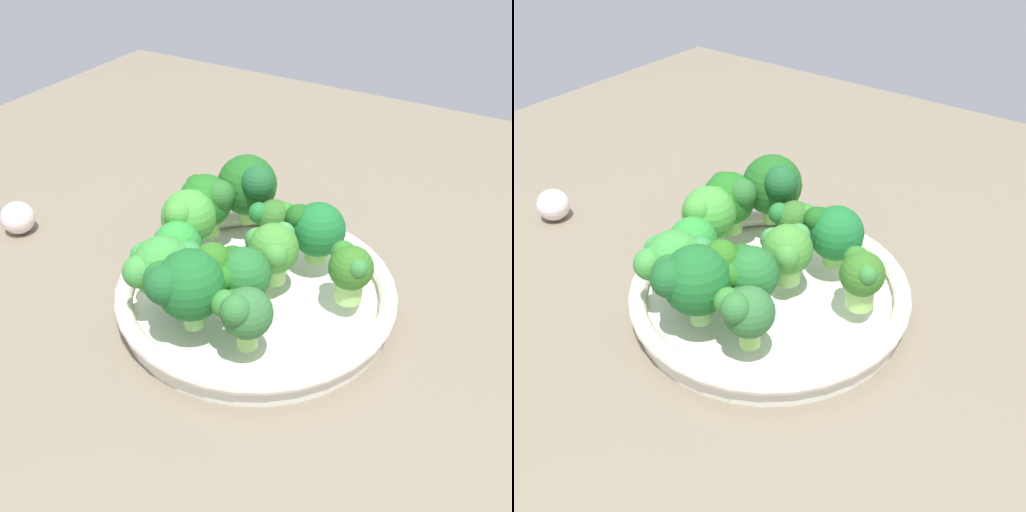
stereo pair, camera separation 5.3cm
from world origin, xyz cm
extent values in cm
cube|color=#746955|center=(0.00, 0.00, -1.25)|extent=(130.00, 130.00, 2.50)
cylinder|color=silver|center=(-2.73, -1.26, 0.73)|extent=(27.50, 27.50, 1.45)
torus|color=silver|center=(-2.73, -1.26, 2.34)|extent=(28.65, 28.65, 1.78)
cylinder|color=#91CD67|center=(-4.15, -2.21, 4.31)|extent=(2.67, 2.67, 2.16)
sphere|color=#408630|center=(-4.15, -2.21, 7.04)|extent=(5.09, 5.09, 5.09)
sphere|color=#3B8A41|center=(-4.46, -3.68, 8.10)|extent=(2.31, 2.31, 2.31)
sphere|color=#3D8434|center=(-5.09, -0.74, 7.47)|extent=(2.63, 2.63, 2.63)
sphere|color=#3A8241|center=(-2.13, -2.44, 7.30)|extent=(2.46, 2.46, 2.46)
cylinder|color=#88C161|center=(2.97, 6.07, 4.33)|extent=(1.90, 1.90, 2.21)
sphere|color=#378D38|center=(2.97, 6.07, 7.39)|extent=(6.01, 6.01, 6.01)
sphere|color=#3A8B39|center=(3.94, 8.31, 7.95)|extent=(3.09, 3.09, 3.09)
sphere|color=green|center=(4.95, 6.13, 7.92)|extent=(2.91, 2.91, 2.91)
sphere|color=#318241|center=(1.38, 4.22, 8.07)|extent=(2.91, 2.91, 2.91)
cylinder|color=#83BB50|center=(4.30, 2.17, 4.32)|extent=(2.68, 2.68, 2.18)
sphere|color=#2B8D34|center=(4.30, 2.17, 7.02)|extent=(4.97, 4.97, 4.97)
sphere|color=#398D2E|center=(5.43, 1.04, 7.63)|extent=(2.28, 2.28, 2.28)
sphere|color=#32842C|center=(5.17, 0.45, 7.63)|extent=(2.35, 2.35, 2.35)
sphere|color=#2D8D2A|center=(5.02, 3.96, 7.34)|extent=(2.74, 2.74, 2.74)
cylinder|color=#9AD664|center=(-6.86, 7.31, 4.37)|extent=(1.88, 1.88, 2.28)
sphere|color=#2E6832|center=(-6.86, 7.31, 7.00)|extent=(4.59, 4.59, 4.59)
sphere|color=#256921|center=(-5.38, 6.87, 7.27)|extent=(2.34, 2.34, 2.34)
sphere|color=#30772D|center=(-5.01, 7.92, 7.69)|extent=(2.46, 2.46, 2.46)
sphere|color=#2D6C30|center=(-6.61, 8.70, 8.23)|extent=(2.69, 2.69, 2.69)
cylinder|color=#9ED86C|center=(-11.93, -3.23, 4.39)|extent=(2.71, 2.71, 2.32)
sphere|color=#316A20|center=(-11.93, -3.23, 6.95)|extent=(4.31, 4.31, 4.31)
sphere|color=#2C7025|center=(-10.69, -4.12, 7.66)|extent=(2.44, 2.44, 2.44)
sphere|color=#28732F|center=(-10.67, -4.35, 7.20)|extent=(1.75, 1.75, 1.75)
sphere|color=#327732|center=(-12.90, -2.25, 7.87)|extent=(1.87, 1.87, 1.87)
cylinder|color=#90CF66|center=(5.98, -2.21, 4.42)|extent=(1.92, 1.92, 2.38)
sphere|color=green|center=(5.98, -2.21, 7.51)|extent=(5.84, 5.84, 5.84)
sphere|color=#429135|center=(5.94, -0.56, 8.76)|extent=(3.04, 3.04, 3.04)
sphere|color=#32883C|center=(6.27, -4.59, 8.25)|extent=(2.96, 2.96, 2.96)
cylinder|color=#87C357|center=(-1.34, -7.55, 4.36)|extent=(2.16, 2.16, 2.26)
sphere|color=#316624|center=(-1.34, -7.55, 6.81)|extent=(4.05, 4.05, 4.05)
sphere|color=#216B2D|center=(-0.04, -6.55, 7.57)|extent=(2.28, 2.28, 2.28)
sphere|color=#2F7928|center=(-2.31, -8.22, 7.57)|extent=(2.06, 2.06, 2.06)
cylinder|color=#80BB57|center=(-6.36, -7.78, 4.13)|extent=(2.52, 2.52, 1.81)
sphere|color=#1A672D|center=(-6.36, -7.78, 6.89)|extent=(5.70, 5.70, 5.70)
sphere|color=#1C571B|center=(-4.38, -6.88, 8.30)|extent=(2.57, 2.57, 2.57)
sphere|color=#1D612D|center=(-4.06, -8.31, 7.59)|extent=(2.42, 2.42, 2.42)
cylinder|color=#8DCA60|center=(-4.24, 3.63, 4.61)|extent=(2.41, 2.41, 2.76)
sphere|color=#22662B|center=(-4.24, 3.63, 7.67)|extent=(5.15, 5.15, 5.15)
sphere|color=#1C5E1C|center=(-2.63, 2.86, 8.19)|extent=(2.84, 2.84, 2.84)
sphere|color=#21631A|center=(-3.48, 5.42, 8.23)|extent=(2.53, 2.53, 2.53)
cylinder|color=#A2D26D|center=(3.89, -10.60, 4.49)|extent=(2.08, 2.08, 2.52)
sphere|color=#1F5C1E|center=(3.89, -10.60, 7.96)|extent=(6.80, 6.80, 6.80)
sphere|color=#1C562A|center=(1.58, -9.08, 9.62)|extent=(3.67, 3.67, 3.67)
sphere|color=#1F6A27|center=(2.08, -9.97, 9.10)|extent=(3.38, 3.38, 3.38)
cylinder|color=#86C367|center=(-1.20, 7.49, 4.54)|extent=(1.95, 1.95, 2.61)
sphere|color=#1A6126|center=(-1.20, 7.49, 7.95)|extent=(6.47, 6.47, 6.47)
sphere|color=#216127|center=(1.12, 8.50, 8.32)|extent=(3.37, 3.37, 3.37)
sphere|color=#1A5A27|center=(-0.47, 9.55, 8.84)|extent=(3.55, 3.55, 3.55)
sphere|color=#2A6A1B|center=(-1.79, 4.85, 9.08)|extent=(3.45, 3.45, 3.45)
cylinder|color=#85C25A|center=(6.47, -6.06, 4.34)|extent=(2.76, 2.76, 2.23)
sphere|color=#20691D|center=(6.47, -6.06, 7.38)|extent=(5.90, 5.90, 5.90)
sphere|color=#286327|center=(4.57, -6.12, 8.64)|extent=(3.25, 3.25, 3.25)
sphere|color=#27601B|center=(8.52, -7.33, 8.14)|extent=(2.50, 2.50, 2.50)
sphere|color=white|center=(29.35, 1.29, 2.00)|extent=(4.01, 4.01, 4.01)
camera|label=1|loc=(-27.25, 40.67, 40.70)|focal=42.40mm
camera|label=2|loc=(-31.68, 37.74, 40.70)|focal=42.40mm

